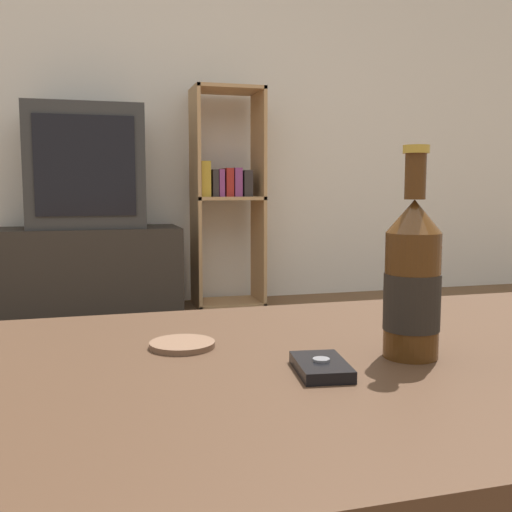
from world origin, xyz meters
The scene contains 8 objects.
back_wall centered at (0.00, 3.02, 1.30)m, with size 8.00×0.05×2.60m.
coffee_table centered at (0.00, 0.00, 0.42)m, with size 1.21×0.68×0.49m.
tv_stand centered at (-0.26, 2.74, 0.24)m, with size 1.00×0.43×0.49m.
television centered at (-0.26, 2.73, 0.82)m, with size 0.62×0.38×0.66m.
bookshelf centered at (0.54, 2.81, 0.67)m, with size 0.41×0.30×1.29m.
beer_bottle centered at (0.13, -0.03, 0.59)m, with size 0.07×0.07×0.27m.
cell_phone centered at (0.00, -0.06, 0.50)m, with size 0.07×0.10×0.02m.
coaster centered at (-0.14, 0.10, 0.50)m, with size 0.09×0.09×0.01m.
Camera 1 is at (-0.26, -0.69, 0.71)m, focal length 42.00 mm.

